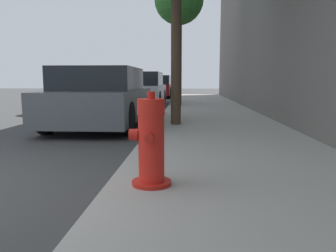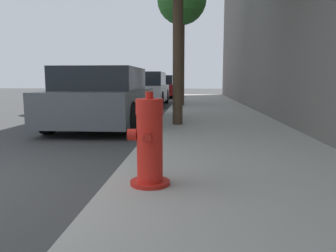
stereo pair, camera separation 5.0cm
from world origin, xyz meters
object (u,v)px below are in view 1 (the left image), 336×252
at_px(parked_car_near, 102,98).
at_px(street_tree_far, 179,1).
at_px(fire_hydrant, 151,143).
at_px(parked_car_mid, 143,89).
at_px(parked_car_far, 157,87).

height_order(parked_car_near, street_tree_far, street_tree_far).
relative_size(fire_hydrant, street_tree_far, 0.18).
relative_size(parked_car_mid, street_tree_far, 0.88).
distance_m(parked_car_mid, parked_car_far, 6.68).
bearing_deg(parked_car_far, parked_car_near, -90.28).
height_order(parked_car_mid, street_tree_far, street_tree_far).
height_order(fire_hydrant, parked_car_near, parked_car_near).
bearing_deg(fire_hydrant, street_tree_far, 90.23).
relative_size(parked_car_near, parked_car_far, 0.97).
height_order(parked_car_near, parked_car_mid, parked_car_mid).
distance_m(parked_car_near, street_tree_far, 6.36).
bearing_deg(parked_car_mid, parked_car_far, 90.14).
distance_m(parked_car_near, parked_car_mid, 6.56).
bearing_deg(parked_car_near, fire_hydrant, -70.06).
bearing_deg(fire_hydrant, parked_car_far, 95.21).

